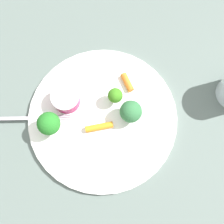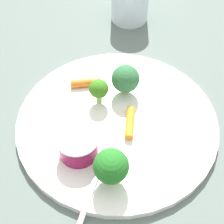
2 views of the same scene
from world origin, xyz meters
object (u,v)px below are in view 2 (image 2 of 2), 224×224
object	(u,v)px
broccoli_floret_2	(97,90)
carrot_stick_1	(81,84)
fork	(82,216)
sauce_cup	(78,145)
broccoli_floret_0	(125,79)
plate	(117,121)
broccoli_floret_1	(111,167)
carrot_stick_0	(130,123)

from	to	relation	value
broccoli_floret_2	carrot_stick_1	xyz separation A→B (m)	(-0.04, 0.00, -0.02)
broccoli_floret_2	fork	xyz separation A→B (m)	(0.14, -0.12, -0.03)
carrot_stick_1	fork	world-z (taller)	carrot_stick_1
sauce_cup	carrot_stick_1	size ratio (longest dim) A/B	1.41
fork	broccoli_floret_2	bearing A→B (deg)	137.72
broccoli_floret_2	broccoli_floret_0	bearing A→B (deg)	77.50
broccoli_floret_2	fork	world-z (taller)	broccoli_floret_2
plate	sauce_cup	size ratio (longest dim) A/B	5.38
sauce_cup	broccoli_floret_1	distance (m)	0.06
plate	broccoli_floret_2	world-z (taller)	broccoli_floret_2
broccoli_floret_1	fork	size ratio (longest dim) A/B	0.35
plate	sauce_cup	distance (m)	0.08
broccoli_floret_0	carrot_stick_1	size ratio (longest dim) A/B	1.34
sauce_cup	broccoli_floret_2	size ratio (longest dim) A/B	1.28
broccoli_floret_2	fork	bearing A→B (deg)	-42.28
broccoli_floret_1	broccoli_floret_2	bearing A→B (deg)	150.93
sauce_cup	broccoli_floret_2	distance (m)	0.10
carrot_stick_1	fork	size ratio (longest dim) A/B	0.24
broccoli_floret_0	sauce_cup	bearing A→B (deg)	-68.68
broccoli_floret_2	carrot_stick_0	distance (m)	0.07
sauce_cup	fork	xyz separation A→B (m)	(0.08, -0.05, -0.02)
plate	carrot_stick_1	world-z (taller)	carrot_stick_1
broccoli_floret_2	carrot_stick_1	size ratio (longest dim) A/B	1.10
plate	carrot_stick_0	bearing A→B (deg)	17.95
fork	sauce_cup	bearing A→B (deg)	147.72
plate	carrot_stick_0	xyz separation A→B (m)	(0.02, 0.01, 0.01)
broccoli_floret_1	fork	xyz separation A→B (m)	(0.02, -0.06, -0.03)
broccoli_floret_2	carrot_stick_1	bearing A→B (deg)	179.56
broccoli_floret_1	carrot_stick_1	bearing A→B (deg)	157.78
broccoli_floret_1	fork	bearing A→B (deg)	-73.55
plate	broccoli_floret_0	distance (m)	0.07
broccoli_floret_0	plate	bearing A→B (deg)	-52.16
plate	broccoli_floret_1	world-z (taller)	broccoli_floret_1
broccoli_floret_1	carrot_stick_0	distance (m)	0.10
broccoli_floret_0	broccoli_floret_1	distance (m)	0.16
fork	broccoli_floret_0	bearing A→B (deg)	126.21
carrot_stick_0	carrot_stick_1	bearing A→B (deg)	-174.44
broccoli_floret_0	fork	size ratio (longest dim) A/B	0.32
plate	sauce_cup	world-z (taller)	sauce_cup
plate	broccoli_floret_0	world-z (taller)	broccoli_floret_0
carrot_stick_1	sauce_cup	bearing A→B (deg)	-36.28
plate	broccoli_floret_1	xyz separation A→B (m)	(0.07, -0.07, 0.04)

